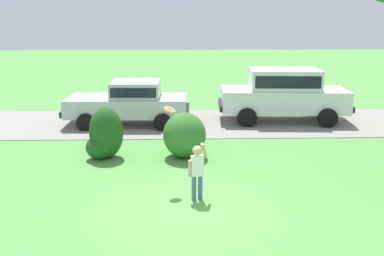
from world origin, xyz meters
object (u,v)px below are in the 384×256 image
(child_thrower, at_px, (197,168))
(frisbee, at_px, (170,109))
(parked_sedan, at_px, (130,101))
(parked_suv, at_px, (284,92))

(child_thrower, height_order, frisbee, frisbee)
(child_thrower, bearing_deg, parked_sedan, 106.61)
(frisbee, bearing_deg, child_thrower, -55.35)
(parked_suv, height_order, child_thrower, parked_suv)
(parked_suv, distance_m, frisbee, 7.70)
(parked_sedan, relative_size, frisbee, 15.27)
(frisbee, bearing_deg, parked_suv, 58.09)
(parked_suv, xyz_separation_m, child_thrower, (-3.46, -7.35, -0.36))
(parked_suv, bearing_deg, parked_sedan, -176.54)
(parked_suv, distance_m, child_thrower, 8.14)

